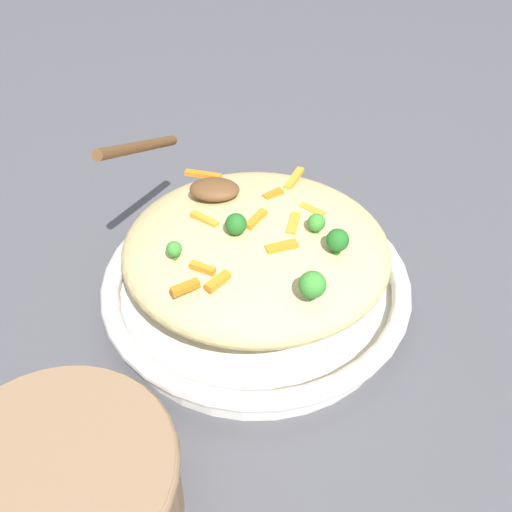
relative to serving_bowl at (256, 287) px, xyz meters
name	(u,v)px	position (x,y,z in m)	size (l,w,h in m)	color
ground_plane	(256,302)	(0.00, 0.00, -0.03)	(2.40, 2.40, 0.00)	#4C4C51
serving_bowl	(256,287)	(0.00, 0.00, 0.00)	(0.35, 0.35, 0.05)	white
pasta_mound	(256,249)	(0.00, 0.00, 0.06)	(0.30, 0.28, 0.08)	#D1BA7A
carrot_piece_0	(203,175)	(-0.07, 0.09, 0.09)	(0.04, 0.01, 0.01)	orange
carrot_piece_1	(282,247)	(0.03, -0.04, 0.10)	(0.03, 0.01, 0.01)	orange
carrot_piece_2	(312,211)	(0.06, 0.03, 0.09)	(0.03, 0.01, 0.01)	orange
carrot_piece_3	(259,221)	(0.00, 0.00, 0.10)	(0.03, 0.01, 0.01)	orange
carrot_piece_4	(205,219)	(-0.05, 0.00, 0.10)	(0.04, 0.01, 0.01)	orange
carrot_piece_5	(293,224)	(0.04, 0.00, 0.10)	(0.03, 0.01, 0.01)	orange
carrot_piece_6	(273,194)	(0.02, 0.05, 0.10)	(0.02, 0.01, 0.01)	orange
carrot_piece_7	(203,268)	(-0.05, -0.07, 0.09)	(0.03, 0.01, 0.01)	orange
carrot_piece_8	(218,281)	(-0.03, -0.09, 0.09)	(0.03, 0.01, 0.01)	orange
carrot_piece_9	(294,178)	(0.04, 0.09, 0.09)	(0.04, 0.01, 0.01)	orange
carrot_piece_10	(185,287)	(-0.06, -0.10, 0.09)	(0.03, 0.01, 0.01)	orange
broccoli_floret_0	(316,223)	(0.06, -0.01, 0.11)	(0.02, 0.02, 0.02)	#377928
broccoli_floret_1	(236,224)	(-0.02, -0.02, 0.11)	(0.02, 0.02, 0.03)	#205B1C
broccoli_floret_2	(338,240)	(0.08, -0.03, 0.11)	(0.02, 0.02, 0.03)	#205B1C
broccoli_floret_3	(312,285)	(0.06, -0.10, 0.11)	(0.03, 0.03, 0.03)	#377928
broccoli_floret_4	(174,249)	(-0.08, -0.06, 0.10)	(0.02, 0.02, 0.02)	#377928
serving_spoon	(185,172)	(-0.08, 0.05, 0.12)	(0.13, 0.17, 0.09)	brown
companion_bowl	(60,491)	(-0.14, -0.27, 0.02)	(0.20, 0.20, 0.09)	#8C6B4C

